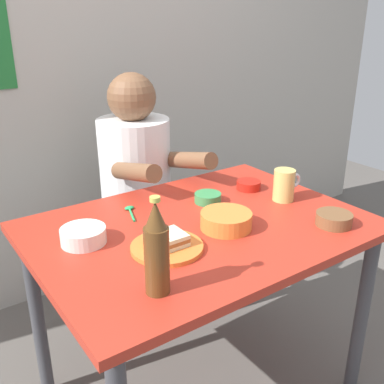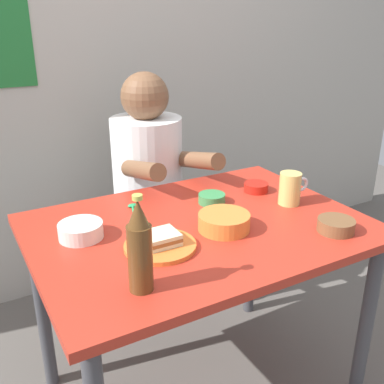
{
  "view_description": "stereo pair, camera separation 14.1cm",
  "coord_description": "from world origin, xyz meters",
  "px_view_note": "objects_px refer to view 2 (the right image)",
  "views": [
    {
      "loc": [
        -0.81,
        -1.1,
        1.4
      ],
      "look_at": [
        0.0,
        0.05,
        0.84
      ],
      "focal_mm": 42.19,
      "sensor_mm": 36.0,
      "label": 1
    },
    {
      "loc": [
        -0.69,
        -1.18,
        1.4
      ],
      "look_at": [
        0.0,
        0.05,
        0.84
      ],
      "focal_mm": 42.19,
      "sensor_mm": 36.0,
      "label": 2
    }
  ],
  "objects_px": {
    "stool": "(150,243)",
    "person_seated": "(148,163)",
    "dining_table": "(199,249)",
    "plate_orange": "(160,246)",
    "sandwich": "(160,239)",
    "beer_mug": "(290,188)",
    "beer_bottle": "(140,248)",
    "soup_bowl_orange": "(224,221)"
  },
  "relations": [
    {
      "from": "sandwich",
      "to": "beer_mug",
      "type": "height_order",
      "value": "beer_mug"
    },
    {
      "from": "beer_bottle",
      "to": "soup_bowl_orange",
      "type": "height_order",
      "value": "beer_bottle"
    },
    {
      "from": "sandwich",
      "to": "beer_mug",
      "type": "bearing_deg",
      "value": 7.21
    },
    {
      "from": "sandwich",
      "to": "soup_bowl_orange",
      "type": "height_order",
      "value": "soup_bowl_orange"
    },
    {
      "from": "dining_table",
      "to": "plate_orange",
      "type": "relative_size",
      "value": 5.0
    },
    {
      "from": "stool",
      "to": "soup_bowl_orange",
      "type": "bearing_deg",
      "value": -93.33
    },
    {
      "from": "beer_mug",
      "to": "stool",
      "type": "bearing_deg",
      "value": 114.33
    },
    {
      "from": "dining_table",
      "to": "beer_mug",
      "type": "distance_m",
      "value": 0.41
    },
    {
      "from": "dining_table",
      "to": "plate_orange",
      "type": "xyz_separation_m",
      "value": [
        -0.18,
        -0.08,
        0.1
      ]
    },
    {
      "from": "person_seated",
      "to": "plate_orange",
      "type": "xyz_separation_m",
      "value": [
        -0.28,
        -0.7,
        -0.02
      ]
    },
    {
      "from": "sandwich",
      "to": "soup_bowl_orange",
      "type": "relative_size",
      "value": 0.65
    },
    {
      "from": "sandwich",
      "to": "beer_bottle",
      "type": "distance_m",
      "value": 0.24
    },
    {
      "from": "sandwich",
      "to": "beer_bottle",
      "type": "bearing_deg",
      "value": -128.23
    },
    {
      "from": "sandwich",
      "to": "plate_orange",
      "type": "bearing_deg",
      "value": -90.0
    },
    {
      "from": "stool",
      "to": "beer_mug",
      "type": "bearing_deg",
      "value": -65.67
    },
    {
      "from": "stool",
      "to": "soup_bowl_orange",
      "type": "relative_size",
      "value": 2.65
    },
    {
      "from": "person_seated",
      "to": "plate_orange",
      "type": "bearing_deg",
      "value": -111.59
    },
    {
      "from": "soup_bowl_orange",
      "to": "beer_bottle",
      "type": "bearing_deg",
      "value": -153.86
    },
    {
      "from": "dining_table",
      "to": "person_seated",
      "type": "xyz_separation_m",
      "value": [
        0.09,
        0.62,
        0.12
      ]
    },
    {
      "from": "beer_bottle",
      "to": "stool",
      "type": "bearing_deg",
      "value": 64.97
    },
    {
      "from": "plate_orange",
      "to": "dining_table",
      "type": "bearing_deg",
      "value": 23.89
    },
    {
      "from": "sandwich",
      "to": "stool",
      "type": "bearing_deg",
      "value": 68.72
    },
    {
      "from": "beer_mug",
      "to": "dining_table",
      "type": "bearing_deg",
      "value": 178.47
    },
    {
      "from": "beer_bottle",
      "to": "soup_bowl_orange",
      "type": "relative_size",
      "value": 1.54
    },
    {
      "from": "plate_orange",
      "to": "beer_mug",
      "type": "xyz_separation_m",
      "value": [
        0.57,
        0.07,
        0.05
      ]
    },
    {
      "from": "dining_table",
      "to": "beer_bottle",
      "type": "relative_size",
      "value": 4.2
    },
    {
      "from": "stool",
      "to": "person_seated",
      "type": "distance_m",
      "value": 0.42
    },
    {
      "from": "stool",
      "to": "person_seated",
      "type": "bearing_deg",
      "value": -90.0
    },
    {
      "from": "person_seated",
      "to": "sandwich",
      "type": "xyz_separation_m",
      "value": [
        -0.28,
        -0.7,
        0.01
      ]
    },
    {
      "from": "dining_table",
      "to": "beer_mug",
      "type": "xyz_separation_m",
      "value": [
        0.38,
        -0.01,
        0.15
      ]
    },
    {
      "from": "dining_table",
      "to": "beer_bottle",
      "type": "bearing_deg",
      "value": -141.6
    },
    {
      "from": "plate_orange",
      "to": "beer_bottle",
      "type": "bearing_deg",
      "value": -128.23
    },
    {
      "from": "soup_bowl_orange",
      "to": "beer_mug",
      "type": "bearing_deg",
      "value": 10.5
    },
    {
      "from": "beer_mug",
      "to": "plate_orange",
      "type": "bearing_deg",
      "value": -172.79
    },
    {
      "from": "sandwich",
      "to": "dining_table",
      "type": "bearing_deg",
      "value": 23.89
    },
    {
      "from": "stool",
      "to": "person_seated",
      "type": "relative_size",
      "value": 0.63
    },
    {
      "from": "sandwich",
      "to": "beer_mug",
      "type": "relative_size",
      "value": 0.87
    },
    {
      "from": "dining_table",
      "to": "sandwich",
      "type": "distance_m",
      "value": 0.24
    },
    {
      "from": "soup_bowl_orange",
      "to": "plate_orange",
      "type": "bearing_deg",
      "value": -177.46
    },
    {
      "from": "dining_table",
      "to": "beer_mug",
      "type": "relative_size",
      "value": 8.73
    },
    {
      "from": "plate_orange",
      "to": "soup_bowl_orange",
      "type": "relative_size",
      "value": 1.29
    },
    {
      "from": "sandwich",
      "to": "person_seated",
      "type": "bearing_deg",
      "value": 68.41
    }
  ]
}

